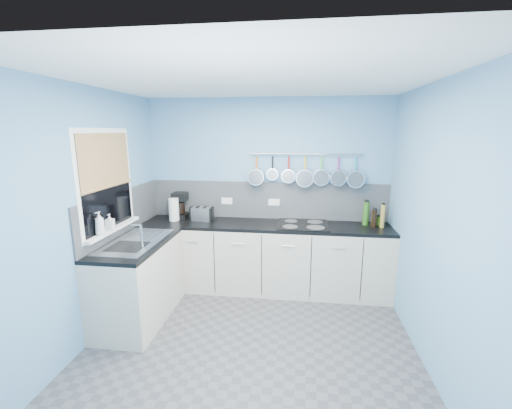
% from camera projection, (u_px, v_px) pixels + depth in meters
% --- Properties ---
extents(floor, '(3.20, 3.00, 0.02)m').
position_uv_depth(floor, '(251.00, 343.00, 3.37)').
color(floor, '#47474C').
rests_on(floor, ground).
extents(ceiling, '(3.20, 3.00, 0.02)m').
position_uv_depth(ceiling, '(250.00, 78.00, 2.83)').
color(ceiling, white).
rests_on(ceiling, ground).
extents(wall_back, '(3.20, 0.02, 2.50)m').
position_uv_depth(wall_back, '(267.00, 193.00, 4.56)').
color(wall_back, '#5A8DB7').
rests_on(wall_back, ground).
extents(wall_front, '(3.20, 0.02, 2.50)m').
position_uv_depth(wall_front, '(205.00, 303.00, 1.64)').
color(wall_front, '#5A8DB7').
rests_on(wall_front, ground).
extents(wall_left, '(0.02, 3.00, 2.50)m').
position_uv_depth(wall_left, '(89.00, 216.00, 3.30)').
color(wall_left, '#5A8DB7').
rests_on(wall_left, ground).
extents(wall_right, '(0.02, 3.00, 2.50)m').
position_uv_depth(wall_right, '(435.00, 228.00, 2.89)').
color(wall_right, '#5A8DB7').
rests_on(wall_right, ground).
extents(backsplash_back, '(3.20, 0.02, 0.50)m').
position_uv_depth(backsplash_back, '(267.00, 200.00, 4.56)').
color(backsplash_back, slate).
rests_on(backsplash_back, wall_back).
extents(backsplash_left, '(0.02, 1.80, 0.50)m').
position_uv_depth(backsplash_left, '(123.00, 212.00, 3.90)').
color(backsplash_left, slate).
rests_on(backsplash_left, wall_left).
extents(cabinet_run_back, '(3.20, 0.60, 0.86)m').
position_uv_depth(cabinet_run_back, '(264.00, 258.00, 4.44)').
color(cabinet_run_back, '#B7AE9F').
rests_on(cabinet_run_back, ground).
extents(worktop_back, '(3.20, 0.60, 0.04)m').
position_uv_depth(worktop_back, '(264.00, 225.00, 4.34)').
color(worktop_back, black).
rests_on(worktop_back, cabinet_run_back).
extents(cabinet_run_left, '(0.60, 1.20, 0.86)m').
position_uv_depth(cabinet_run_left, '(139.00, 282.00, 3.73)').
color(cabinet_run_left, '#B7AE9F').
rests_on(cabinet_run_left, ground).
extents(worktop_left, '(0.60, 1.20, 0.04)m').
position_uv_depth(worktop_left, '(136.00, 243.00, 3.63)').
color(worktop_left, black).
rests_on(worktop_left, cabinet_run_left).
extents(window_frame, '(0.01, 1.00, 1.10)m').
position_uv_depth(window_frame, '(107.00, 182.00, 3.53)').
color(window_frame, white).
rests_on(window_frame, wall_left).
extents(window_glass, '(0.01, 0.90, 1.00)m').
position_uv_depth(window_glass, '(107.00, 182.00, 3.53)').
color(window_glass, black).
rests_on(window_glass, wall_left).
extents(bamboo_blind, '(0.01, 0.90, 0.55)m').
position_uv_depth(bamboo_blind, '(106.00, 160.00, 3.48)').
color(bamboo_blind, tan).
rests_on(bamboo_blind, wall_left).
extents(window_sill, '(0.10, 0.98, 0.03)m').
position_uv_depth(window_sill, '(113.00, 229.00, 3.63)').
color(window_sill, white).
rests_on(window_sill, wall_left).
extents(sink_unit, '(0.50, 0.95, 0.01)m').
position_uv_depth(sink_unit, '(136.00, 241.00, 3.63)').
color(sink_unit, silver).
rests_on(sink_unit, worktop_left).
extents(mixer_tap, '(0.12, 0.08, 0.26)m').
position_uv_depth(mixer_tap, '(142.00, 236.00, 3.41)').
color(mixer_tap, silver).
rests_on(mixer_tap, worktop_left).
extents(socket_left, '(0.15, 0.01, 0.09)m').
position_uv_depth(socket_left, '(227.00, 201.00, 4.62)').
color(socket_left, white).
rests_on(socket_left, backsplash_back).
extents(socket_right, '(0.15, 0.01, 0.09)m').
position_uv_depth(socket_right, '(274.00, 202.00, 4.54)').
color(socket_right, white).
rests_on(socket_right, backsplash_back).
extents(pot_rail, '(1.45, 0.02, 0.02)m').
position_uv_depth(pot_rail, '(305.00, 154.00, 4.32)').
color(pot_rail, silver).
rests_on(pot_rail, wall_back).
extents(soap_bottle_a, '(0.11, 0.11, 0.24)m').
position_uv_depth(soap_bottle_a, '(100.00, 223.00, 3.34)').
color(soap_bottle_a, white).
rests_on(soap_bottle_a, window_sill).
extents(soap_bottle_b, '(0.09, 0.09, 0.17)m').
position_uv_depth(soap_bottle_b, '(110.00, 222.00, 3.52)').
color(soap_bottle_b, white).
rests_on(soap_bottle_b, window_sill).
extents(paper_towel, '(0.16, 0.16, 0.30)m').
position_uv_depth(paper_towel, '(174.00, 210.00, 4.46)').
color(paper_towel, white).
rests_on(paper_towel, worktop_back).
extents(coffee_maker, '(0.20, 0.22, 0.35)m').
position_uv_depth(coffee_maker, '(180.00, 206.00, 4.57)').
color(coffee_maker, black).
rests_on(coffee_maker, worktop_back).
extents(toaster, '(0.29, 0.19, 0.18)m').
position_uv_depth(toaster, '(202.00, 214.00, 4.48)').
color(toaster, silver).
rests_on(toaster, worktop_back).
extents(canister, '(0.13, 0.13, 0.14)m').
position_uv_depth(canister, '(209.00, 215.00, 4.50)').
color(canister, silver).
rests_on(canister, worktop_back).
extents(hob, '(0.64, 0.57, 0.01)m').
position_uv_depth(hob, '(303.00, 225.00, 4.27)').
color(hob, black).
rests_on(hob, worktop_back).
extents(pan_0, '(0.22, 0.11, 0.41)m').
position_uv_depth(pan_0, '(256.00, 169.00, 4.44)').
color(pan_0, silver).
rests_on(pan_0, pot_rail).
extents(pan_1, '(0.15, 0.06, 0.34)m').
position_uv_depth(pan_1, '(272.00, 167.00, 4.41)').
color(pan_1, silver).
rests_on(pan_1, pot_rail).
extents(pan_2, '(0.18, 0.09, 0.37)m').
position_uv_depth(pan_2, '(289.00, 168.00, 4.38)').
color(pan_2, silver).
rests_on(pan_2, pot_rail).
extents(pan_3, '(0.23, 0.10, 0.42)m').
position_uv_depth(pan_3, '(305.00, 170.00, 4.36)').
color(pan_3, silver).
rests_on(pan_3, pot_rail).
extents(pan_4, '(0.21, 0.06, 0.40)m').
position_uv_depth(pan_4, '(321.00, 170.00, 4.33)').
color(pan_4, silver).
rests_on(pan_4, pot_rail).
extents(pan_5, '(0.21, 0.11, 0.40)m').
position_uv_depth(pan_5, '(338.00, 170.00, 4.30)').
color(pan_5, silver).
rests_on(pan_5, pot_rail).
extents(pan_6, '(0.23, 0.13, 0.42)m').
position_uv_depth(pan_6, '(355.00, 171.00, 4.28)').
color(pan_6, silver).
rests_on(pan_6, pot_rail).
extents(condiment_0, '(0.07, 0.07, 0.11)m').
position_uv_depth(condiment_0, '(379.00, 221.00, 4.27)').
color(condiment_0, '#3F721E').
rests_on(condiment_0, worktop_back).
extents(condiment_1, '(0.05, 0.05, 0.19)m').
position_uv_depth(condiment_1, '(374.00, 218.00, 4.24)').
color(condiment_1, brown).
rests_on(condiment_1, worktop_back).
extents(condiment_2, '(0.07, 0.07, 0.30)m').
position_uv_depth(condiment_2, '(366.00, 213.00, 4.26)').
color(condiment_2, '#265919').
rests_on(condiment_2, worktop_back).
extents(condiment_3, '(0.05, 0.05, 0.29)m').
position_uv_depth(condiment_3, '(383.00, 216.00, 4.13)').
color(condiment_3, olive).
rests_on(condiment_3, worktop_back).
extents(condiment_4, '(0.06, 0.06, 0.22)m').
position_uv_depth(condiment_4, '(374.00, 219.00, 4.15)').
color(condiment_4, black).
rests_on(condiment_4, worktop_back).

